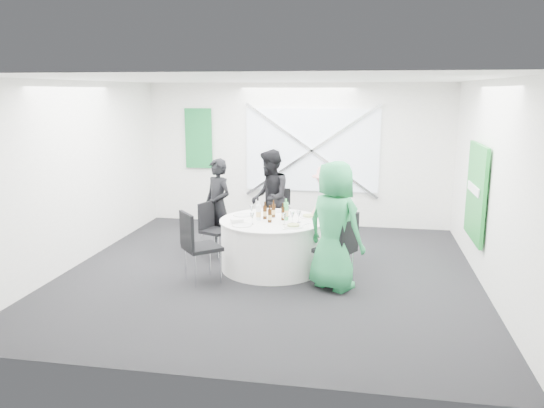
% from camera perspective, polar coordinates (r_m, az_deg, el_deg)
% --- Properties ---
extents(floor, '(6.00, 6.00, 0.00)m').
position_cam_1_polar(floor, '(7.93, -0.26, -7.38)').
color(floor, black).
rests_on(floor, ground).
extents(ceiling, '(6.00, 6.00, 0.00)m').
position_cam_1_polar(ceiling, '(7.48, -0.28, 13.29)').
color(ceiling, white).
rests_on(ceiling, wall_back).
extents(wall_back, '(6.00, 0.00, 6.00)m').
position_cam_1_polar(wall_back, '(10.52, 2.70, 5.29)').
color(wall_back, white).
rests_on(wall_back, floor).
extents(wall_front, '(6.00, 0.00, 6.00)m').
position_cam_1_polar(wall_front, '(4.73, -6.85, -3.28)').
color(wall_front, white).
rests_on(wall_front, floor).
extents(wall_left, '(0.00, 6.00, 6.00)m').
position_cam_1_polar(wall_left, '(8.63, -20.28, 3.06)').
color(wall_left, white).
rests_on(wall_left, floor).
extents(wall_right, '(0.00, 6.00, 6.00)m').
position_cam_1_polar(wall_right, '(7.64, 22.47, 1.79)').
color(wall_right, white).
rests_on(wall_right, floor).
extents(window_panel, '(2.60, 0.03, 1.60)m').
position_cam_1_polar(window_panel, '(10.43, 4.32, 5.77)').
color(window_panel, silver).
rests_on(window_panel, wall_back).
extents(window_brace_a, '(2.63, 0.05, 1.84)m').
position_cam_1_polar(window_brace_a, '(10.39, 4.29, 5.75)').
color(window_brace_a, silver).
rests_on(window_brace_a, window_panel).
extents(window_brace_b, '(2.63, 0.05, 1.84)m').
position_cam_1_polar(window_brace_b, '(10.39, 4.29, 5.75)').
color(window_brace_b, silver).
rests_on(window_brace_b, window_panel).
extents(green_banner, '(0.55, 0.04, 1.20)m').
position_cam_1_polar(green_banner, '(10.88, -7.91, 7.01)').
color(green_banner, '#167036').
rests_on(green_banner, wall_back).
extents(green_sign, '(0.05, 1.20, 1.40)m').
position_cam_1_polar(green_sign, '(8.24, 21.09, 1.18)').
color(green_sign, '#17822A').
rests_on(green_sign, wall_right).
extents(banquet_table, '(1.56, 1.56, 0.76)m').
position_cam_1_polar(banquet_table, '(8.00, 0.00, -4.34)').
color(banquet_table, silver).
rests_on(banquet_table, floor).
extents(chair_back, '(0.50, 0.51, 1.00)m').
position_cam_1_polar(chair_back, '(9.07, 0.58, -0.99)').
color(chair_back, black).
rests_on(chair_back, floor).
extents(chair_back_left, '(0.53, 0.53, 0.89)m').
position_cam_1_polar(chair_back_left, '(8.61, -6.48, -2.27)').
color(chair_back_left, black).
rests_on(chair_back_left, floor).
extents(chair_back_right, '(0.59, 0.59, 0.93)m').
position_cam_1_polar(chair_back_right, '(8.46, 6.26, -2.35)').
color(chair_back_right, black).
rests_on(chair_back_right, floor).
extents(chair_front_right, '(0.63, 0.63, 1.03)m').
position_cam_1_polar(chair_front_right, '(7.29, 7.41, -4.25)').
color(chair_front_right, black).
rests_on(chair_front_right, floor).
extents(chair_front_left, '(0.65, 0.65, 1.02)m').
position_cam_1_polar(chair_front_left, '(7.43, -8.20, -3.99)').
color(chair_front_left, black).
rests_on(chair_front_left, floor).
extents(person_man_back_left, '(0.68, 0.63, 1.56)m').
position_cam_1_polar(person_man_back_left, '(8.84, -5.85, -0.15)').
color(person_man_back_left, black).
rests_on(person_man_back_left, floor).
extents(person_man_back, '(0.60, 0.89, 1.67)m').
position_cam_1_polar(person_man_back, '(9.11, -0.23, 0.65)').
color(person_man_back, black).
rests_on(person_man_back, floor).
extents(person_woman_pink, '(1.07, 0.97, 1.53)m').
position_cam_1_polar(person_woman_pink, '(8.40, 6.14, -0.90)').
color(person_woman_pink, '#DA918D').
rests_on(person_woman_pink, floor).
extents(person_woman_green, '(1.02, 0.94, 1.75)m').
position_cam_1_polar(person_woman_green, '(7.14, 6.72, -2.34)').
color(person_woman_green, '#25884C').
rests_on(person_woman_green, floor).
extents(plate_back, '(0.27, 0.27, 0.01)m').
position_cam_1_polar(plate_back, '(8.44, 0.22, -0.76)').
color(plate_back, white).
rests_on(plate_back, banquet_table).
extents(plate_back_left, '(0.27, 0.27, 0.01)m').
position_cam_1_polar(plate_back_left, '(8.18, -3.23, -1.19)').
color(plate_back_left, white).
rests_on(plate_back_left, banquet_table).
extents(plate_back_right, '(0.27, 0.27, 0.04)m').
position_cam_1_polar(plate_back_right, '(8.06, 3.96, -1.34)').
color(plate_back_right, white).
rests_on(plate_back_right, banquet_table).
extents(plate_front_right, '(0.27, 0.27, 0.04)m').
position_cam_1_polar(plate_front_right, '(7.49, 2.31, -2.36)').
color(plate_front_right, white).
rests_on(plate_front_right, banquet_table).
extents(plate_front_left, '(0.28, 0.28, 0.01)m').
position_cam_1_polar(plate_front_left, '(7.57, -3.24, -2.28)').
color(plate_front_left, white).
rests_on(plate_front_left, banquet_table).
extents(napkin, '(0.21, 0.18, 0.05)m').
position_cam_1_polar(napkin, '(7.70, -3.78, -1.79)').
color(napkin, silver).
rests_on(napkin, plate_front_left).
extents(beer_bottle_a, '(0.06, 0.06, 0.26)m').
position_cam_1_polar(beer_bottle_a, '(7.93, -0.77, -0.90)').
color(beer_bottle_a, '#3D200B').
rests_on(beer_bottle_a, banquet_table).
extents(beer_bottle_b, '(0.06, 0.06, 0.26)m').
position_cam_1_polar(beer_bottle_b, '(8.04, 0.16, -0.73)').
color(beer_bottle_b, '#3D200B').
rests_on(beer_bottle_b, banquet_table).
extents(beer_bottle_c, '(0.06, 0.06, 0.26)m').
position_cam_1_polar(beer_bottle_c, '(7.85, 1.21, -1.04)').
color(beer_bottle_c, '#3D200B').
rests_on(beer_bottle_c, banquet_table).
extents(beer_bottle_d, '(0.06, 0.06, 0.26)m').
position_cam_1_polar(beer_bottle_d, '(7.72, -0.24, -1.29)').
color(beer_bottle_d, '#3D200B').
rests_on(beer_bottle_d, banquet_table).
extents(green_water_bottle, '(0.08, 0.08, 0.32)m').
position_cam_1_polar(green_water_bottle, '(7.86, 1.50, -0.82)').
color(green_water_bottle, '#44B25E').
rests_on(green_water_bottle, banquet_table).
extents(clear_water_bottle, '(0.08, 0.08, 0.29)m').
position_cam_1_polar(clear_water_bottle, '(7.85, -1.46, -0.94)').
color(clear_water_bottle, white).
rests_on(clear_water_bottle, banquet_table).
extents(wine_glass_a, '(0.07, 0.07, 0.17)m').
position_cam_1_polar(wine_glass_a, '(7.72, 2.90, -1.09)').
color(wine_glass_a, white).
rests_on(wine_glass_a, banquet_table).
extents(wine_glass_b, '(0.07, 0.07, 0.17)m').
position_cam_1_polar(wine_glass_b, '(7.58, 1.32, -1.33)').
color(wine_glass_b, white).
rests_on(wine_glass_b, banquet_table).
extents(wine_glass_c, '(0.07, 0.07, 0.17)m').
position_cam_1_polar(wine_glass_c, '(7.67, 2.19, -1.17)').
color(wine_glass_c, white).
rests_on(wine_glass_c, banquet_table).
extents(wine_glass_d, '(0.07, 0.07, 0.17)m').
position_cam_1_polar(wine_glass_d, '(8.09, -2.21, -0.47)').
color(wine_glass_d, white).
rests_on(wine_glass_d, banquet_table).
extents(wine_glass_e, '(0.07, 0.07, 0.17)m').
position_cam_1_polar(wine_glass_e, '(8.14, 1.37, -0.38)').
color(wine_glass_e, white).
rests_on(wine_glass_e, banquet_table).
extents(wine_glass_f, '(0.07, 0.07, 0.17)m').
position_cam_1_polar(wine_glass_f, '(8.09, 1.77, -0.47)').
color(wine_glass_f, white).
rests_on(wine_glass_f, banquet_table).
extents(wine_glass_g, '(0.07, 0.07, 0.17)m').
position_cam_1_polar(wine_glass_g, '(7.62, -2.15, -1.27)').
color(wine_glass_g, white).
rests_on(wine_glass_g, banquet_table).
extents(fork_a, '(0.10, 0.13, 0.01)m').
position_cam_1_polar(fork_a, '(7.99, 4.10, -1.56)').
color(fork_a, silver).
rests_on(fork_a, banquet_table).
extents(knife_a, '(0.09, 0.14, 0.01)m').
position_cam_1_polar(knife_a, '(8.26, 3.15, -1.09)').
color(knife_a, silver).
rests_on(knife_a, banquet_table).
extents(fork_b, '(0.09, 0.14, 0.01)m').
position_cam_1_polar(fork_b, '(8.37, -2.18, -0.90)').
color(fork_b, silver).
rests_on(fork_b, banquet_table).
extents(knife_b, '(0.10, 0.13, 0.01)m').
position_cam_1_polar(knife_b, '(8.18, -3.58, -1.23)').
color(knife_b, silver).
rests_on(knife_b, banquet_table).
extents(fork_c, '(0.11, 0.12, 0.01)m').
position_cam_1_polar(fork_c, '(7.39, 1.65, -2.67)').
color(fork_c, silver).
rests_on(fork_c, banquet_table).
extents(knife_c, '(0.10, 0.13, 0.01)m').
position_cam_1_polar(knife_c, '(7.65, 3.78, -2.17)').
color(knife_c, silver).
rests_on(knife_c, banquet_table).
extents(fork_d, '(0.15, 0.02, 0.01)m').
position_cam_1_polar(fork_d, '(8.42, 1.60, -0.83)').
color(fork_d, silver).
rests_on(fork_d, banquet_table).
extents(knife_d, '(0.15, 0.02, 0.01)m').
position_cam_1_polar(knife_d, '(8.45, -0.70, -0.76)').
color(knife_d, silver).
rests_on(knife_d, banquet_table).
extents(fork_e, '(0.10, 0.13, 0.01)m').
position_cam_1_polar(fork_e, '(7.85, -4.17, -1.81)').
color(fork_e, silver).
rests_on(fork_e, banquet_table).
extents(knife_e, '(0.10, 0.13, 0.01)m').
position_cam_1_polar(knife_e, '(7.54, -3.28, -2.37)').
color(knife_e, silver).
rests_on(knife_e, banquet_table).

